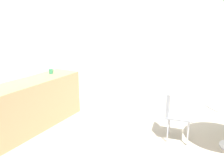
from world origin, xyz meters
TOP-DOWN VIEW (x-y plane):
  - ground_plane at (0.00, 0.00)m, footprint 6.00×6.00m
  - wall_back at (0.00, 3.00)m, footprint 6.00×0.10m
  - wall_side_right at (3.00, 0.00)m, footprint 0.10×6.00m
  - counter_block at (-0.77, 2.65)m, footprint 2.54×0.60m
  - chair_gray at (0.26, 0.26)m, footprint 0.49×0.49m
  - mug_green at (0.08, 2.72)m, footprint 0.13×0.08m

SIDE VIEW (x-z plane):
  - ground_plane at x=0.00m, z-range 0.00..0.00m
  - counter_block at x=-0.77m, z-range 0.00..0.90m
  - chair_gray at x=0.26m, z-range 0.11..0.94m
  - mug_green at x=0.08m, z-range 0.90..1.00m
  - wall_back at x=0.00m, z-range 0.00..2.60m
  - wall_side_right at x=3.00m, z-range 0.00..2.60m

